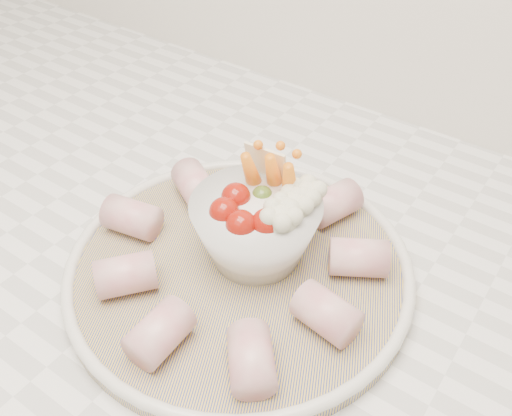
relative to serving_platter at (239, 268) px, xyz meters
The scene contains 3 objects.
serving_platter is the anchor object (origin of this frame).
veggie_bowl 0.05m from the serving_platter, 74.26° to the left, with size 0.13×0.13×0.11m.
cured_meat_rolls 0.02m from the serving_platter, 90.00° to the right, with size 0.29×0.29×0.04m.
Camera 1 is at (0.31, 1.08, 1.34)m, focal length 40.00 mm.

